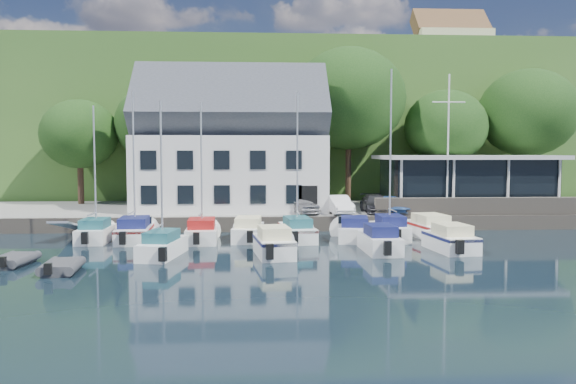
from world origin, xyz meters
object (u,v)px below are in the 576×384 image
object	(u,v)px
boat_r1_2	(201,170)
boat_r1_3	(248,228)
boat_r1_7	(429,225)
dinghy_1	(62,265)
boat_r1_4	(297,168)
boat_r1_6	(390,163)
boat_r1_5	(354,228)
car_silver	(302,204)
boat_r2_1	(161,175)
harbor_building	(232,152)
flagpole	(448,144)
car_white	(339,205)
car_blue	(390,204)
car_dgrey	(375,204)
boat_r2_3	(379,238)
boat_r1_0	(95,170)
boat_r2_4	(451,237)
club_pavilion	(465,182)
boat_r2_2	(274,241)
dinghy_0	(13,259)
boat_r1_1	(134,166)

from	to	relation	value
boat_r1_2	boat_r1_3	distance (m)	4.51
boat_r1_7	dinghy_1	bearing A→B (deg)	-163.31
boat_r1_4	boat_r1_6	bearing A→B (deg)	-9.31
boat_r1_4	boat_r1_5	xyz separation A→B (m)	(3.42, -0.20, -3.63)
car_silver	boat_r2_1	size ratio (longest dim) A/B	0.46
harbor_building	boat_r1_7	size ratio (longest dim) A/B	2.39
car_silver	boat_r2_1	distance (m)	13.68
boat_r1_6	flagpole	bearing A→B (deg)	45.85
car_white	car_blue	world-z (taller)	car_white
car_dgrey	boat_r2_1	distance (m)	17.54
car_dgrey	boat_r2_3	world-z (taller)	car_dgrey
harbor_building	car_blue	size ratio (longest dim) A/B	3.83
boat_r1_6	boat_r2_3	bearing A→B (deg)	-111.12
boat_r1_4	boat_r2_1	size ratio (longest dim) A/B	1.04
flagpole	dinghy_1	xyz separation A→B (m)	(-22.26, -14.22, -5.60)
boat_r1_0	boat_r2_3	world-z (taller)	boat_r1_0
dinghy_1	boat_r2_4	bearing A→B (deg)	7.28
boat_r1_2	boat_r1_6	xyz separation A→B (m)	(11.33, -0.02, 0.40)
club_pavilion	boat_r1_5	bearing A→B (deg)	-138.66
boat_r1_5	boat_r2_2	xyz separation A→B (m)	(-4.99, -4.99, 0.05)
boat_r2_4	dinghy_0	world-z (taller)	boat_r2_4
car_blue	boat_r1_2	distance (m)	14.35
boat_r1_0	dinghy_1	distance (m)	9.58
harbor_building	boat_r1_1	xyz separation A→B (m)	(-5.37, -9.22, -0.83)
car_blue	boat_r2_2	size ratio (longest dim) A/B	0.72
car_white	boat_r1_6	xyz separation A→B (m)	(2.31, -5.60, 3.01)
club_pavilion	boat_r1_2	bearing A→B (deg)	-155.16
boat_r1_7	dinghy_1	size ratio (longest dim) A/B	2.17
boat_r1_6	boat_r2_3	distance (m)	5.85
flagpole	boat_r1_6	bearing A→B (deg)	-133.46
boat_r1_1	boat_r1_2	world-z (taller)	boat_r1_1
harbor_building	club_pavilion	world-z (taller)	harbor_building
boat_r1_0	boat_r2_1	xyz separation A→B (m)	(4.78, -5.16, -0.08)
club_pavilion	flagpole	xyz separation A→B (m)	(-2.48, -3.13, 2.87)
car_blue	boat_r1_3	bearing A→B (deg)	-162.63
car_blue	boat_r2_1	distance (m)	18.14
boat_r1_1	boat_r1_3	world-z (taller)	boat_r1_1
car_blue	boat_r2_2	bearing A→B (deg)	-139.95
boat_r1_7	boat_r1_0	bearing A→B (deg)	172.89
car_dgrey	dinghy_1	world-z (taller)	car_dgrey
boat_r1_4	harbor_building	bearing A→B (deg)	107.73
boat_r2_1	boat_r1_7	bearing A→B (deg)	29.88
club_pavilion	boat_r1_4	xyz separation A→B (m)	(-13.64, -8.80, 1.31)
flagpole	club_pavilion	bearing A→B (deg)	51.64
boat_r1_7	boat_r2_4	distance (m)	4.96
boat_r2_4	dinghy_0	bearing A→B (deg)	-179.22
boat_r1_4	boat_r2_2	bearing A→B (deg)	-114.26
boat_r2_4	club_pavilion	bearing A→B (deg)	60.33
boat_r2_1	boat_r1_5	bearing A→B (deg)	34.05
flagpole	boat_r1_7	xyz separation A→B (m)	(-2.80, -4.94, -5.18)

